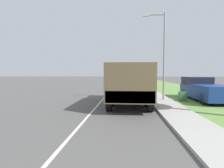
{
  "coord_description": "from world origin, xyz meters",
  "views": [
    {
      "loc": [
        1.81,
        1.07,
        2.1
      ],
      "look_at": [
        0.82,
        14.38,
        1.31
      ],
      "focal_mm": 28.0,
      "sensor_mm": 36.0,
      "label": 1
    }
  ],
  "objects": [
    {
      "name": "sidewalk_right",
      "position": [
        4.5,
        40.0,
        0.06
      ],
      "size": [
        1.8,
        120.0,
        0.12
      ],
      "color": "#ADAAA3",
      "rests_on": "ground"
    },
    {
      "name": "lamp_post",
      "position": [
        4.53,
        14.55,
        4.04
      ],
      "size": [
        1.69,
        0.24,
        6.52
      ],
      "color": "gray",
      "rests_on": "sidewalk_right"
    },
    {
      "name": "lane_centre_stripe",
      "position": [
        0.0,
        40.0,
        0.0
      ],
      "size": [
        0.12,
        120.0,
        0.0
      ],
      "color": "silver",
      "rests_on": "ground"
    },
    {
      "name": "car_nearest_ahead",
      "position": [
        1.8,
        25.73,
        0.69
      ],
      "size": [
        1.83,
        3.99,
        1.52
      ],
      "color": "#B7BABF",
      "rests_on": "ground"
    },
    {
      "name": "car_third_ahead",
      "position": [
        2.19,
        50.31,
        0.73
      ],
      "size": [
        1.74,
        4.81,
        1.64
      ],
      "color": "maroon",
      "rests_on": "ground"
    },
    {
      "name": "utility_box",
      "position": [
        6.2,
        14.6,
        0.37
      ],
      "size": [
        0.55,
        0.45,
        0.7
      ],
      "color": "#3D7042",
      "rests_on": "grass_strip_right"
    },
    {
      "name": "ground_plane",
      "position": [
        0.0,
        40.0,
        0.0
      ],
      "size": [
        180.0,
        180.0,
        0.0
      ],
      "primitive_type": "plane",
      "color": "#565451"
    },
    {
      "name": "grass_strip_right",
      "position": [
        8.9,
        40.0,
        0.01
      ],
      "size": [
        7.0,
        120.0,
        0.02
      ],
      "color": "#6B9347",
      "rests_on": "ground"
    },
    {
      "name": "car_second_ahead",
      "position": [
        1.73,
        36.47,
        0.71
      ],
      "size": [
        1.78,
        4.45,
        1.59
      ],
      "color": "black",
      "rests_on": "ground"
    },
    {
      "name": "military_truck",
      "position": [
        2.06,
        12.89,
        1.54
      ],
      "size": [
        2.56,
        6.98,
        2.65
      ],
      "color": "#474C38",
      "rests_on": "ground"
    },
    {
      "name": "pickup_truck",
      "position": [
        7.97,
        15.23,
        0.88
      ],
      "size": [
        2.02,
        5.6,
        1.8
      ],
      "color": "navy",
      "rests_on": "grass_strip_right"
    }
  ]
}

